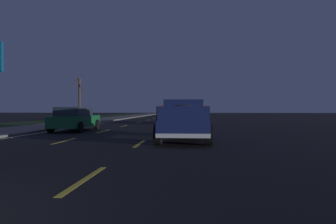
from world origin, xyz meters
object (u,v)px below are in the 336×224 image
(pickup_truck, at_px, (183,119))
(bare_tree_far, at_px, (79,98))
(sedan_black, at_px, (188,116))
(sedan_green, at_px, (75,119))

(pickup_truck, height_order, bare_tree_far, bare_tree_far)
(sedan_black, relative_size, bare_tree_far, 0.80)
(sedan_green, xyz_separation_m, bare_tree_far, (18.20, 7.14, 2.08))
(pickup_truck, relative_size, sedan_black, 1.24)
(pickup_truck, height_order, sedan_black, pickup_truck)
(sedan_black, bearing_deg, bare_tree_far, 56.74)
(sedan_green, bearing_deg, pickup_truck, -123.49)
(sedan_black, xyz_separation_m, bare_tree_far, (9.37, 14.30, 2.08))
(pickup_truck, xyz_separation_m, sedan_green, (4.74, 7.16, -0.20))
(bare_tree_far, bearing_deg, pickup_truck, -148.06)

